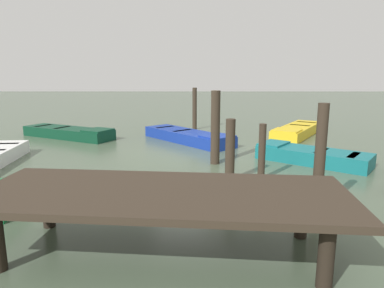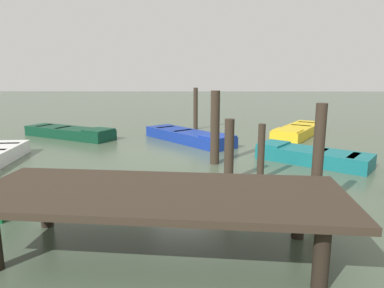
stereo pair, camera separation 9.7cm
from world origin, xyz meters
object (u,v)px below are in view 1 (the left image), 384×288
object	(u,v)px
mooring_piling_mid_right	(230,151)
mooring_piling_center	(195,109)
rowboat_dark_green	(69,132)
mooring_piling_near_left	(215,128)
rowboat_blue	(188,136)
rowboat_yellow	(297,130)
mooring_piling_far_left	(320,159)
mooring_piling_near_right	(262,152)
rowboat_teal	(312,155)
dock_segment	(163,198)

from	to	relation	value
mooring_piling_mid_right	mooring_piling_center	size ratio (longest dim) A/B	0.79
rowboat_dark_green	mooring_piling_near_left	xyz separation A→B (m)	(-5.73, 4.14, 0.84)
rowboat_dark_green	mooring_piling_center	size ratio (longest dim) A/B	2.13
rowboat_blue	rowboat_yellow	distance (m)	4.82
rowboat_blue	mooring_piling_center	world-z (taller)	mooring_piling_center
mooring_piling_center	mooring_piling_far_left	bearing A→B (deg)	102.87
mooring_piling_near_right	rowboat_blue	bearing A→B (deg)	-68.73
rowboat_dark_green	mooring_piling_far_left	distance (m)	10.77
rowboat_dark_green	rowboat_teal	bearing A→B (deg)	1.93
dock_segment	mooring_piling_near_left	distance (m)	5.23
mooring_piling_near_right	rowboat_dark_green	bearing A→B (deg)	-39.93
dock_segment	rowboat_blue	size ratio (longest dim) A/B	1.39
rowboat_teal	mooring_piling_center	world-z (taller)	mooring_piling_center
rowboat_yellow	mooring_piling_far_left	distance (m)	8.60
rowboat_blue	dock_segment	bearing A→B (deg)	-42.45
mooring_piling_mid_right	rowboat_teal	bearing A→B (deg)	-145.39
rowboat_teal	mooring_piling_near_left	size ratio (longest dim) A/B	1.51
rowboat_yellow	mooring_piling_near_left	bearing A→B (deg)	-6.83
mooring_piling_near_left	mooring_piling_mid_right	size ratio (longest dim) A/B	1.38
mooring_piling_near_left	mooring_piling_far_left	size ratio (longest dim) A/B	1.02
mooring_piling_mid_right	mooring_piling_near_right	bearing A→B (deg)	-169.39
rowboat_teal	mooring_piling_far_left	xyz separation A→B (m)	(1.16, 3.73, 0.82)
dock_segment	rowboat_dark_green	world-z (taller)	dock_segment
rowboat_teal	rowboat_dark_green	size ratio (longest dim) A/B	0.77
rowboat_dark_green	mooring_piling_far_left	xyz separation A→B (m)	(-7.43, 7.76, 0.82)
mooring_piling_near_left	dock_segment	bearing A→B (deg)	78.18
rowboat_teal	mooring_piling_near_left	xyz separation A→B (m)	(2.86, 0.11, 0.84)
mooring_piling_mid_right	mooring_piling_near_right	xyz separation A→B (m)	(-0.80, -0.15, -0.07)
dock_segment	mooring_piling_center	world-z (taller)	mooring_piling_center
rowboat_blue	mooring_piling_mid_right	bearing A→B (deg)	-28.55
rowboat_blue	mooring_piling_near_left	world-z (taller)	mooring_piling_near_left
rowboat_teal	mooring_piling_near_right	distance (m)	2.49
dock_segment	mooring_piling_center	bearing A→B (deg)	-87.43
rowboat_teal	mooring_piling_far_left	bearing A→B (deg)	110.12
mooring_piling_mid_right	mooring_piling_center	xyz separation A→B (m)	(0.82, -7.98, 0.20)
mooring_piling_center	mooring_piling_mid_right	bearing A→B (deg)	95.86
dock_segment	rowboat_dark_green	xyz separation A→B (m)	(4.66, -9.26, -0.63)
mooring_piling_center	rowboat_blue	bearing A→B (deg)	85.00
dock_segment	rowboat_teal	size ratio (longest dim) A/B	1.70
rowboat_yellow	mooring_piling_near_right	xyz separation A→B (m)	(2.74, 6.22, 0.48)
mooring_piling_center	dock_segment	bearing A→B (deg)	87.48
rowboat_blue	rowboat_yellow	size ratio (longest dim) A/B	0.98
mooring_piling_near_left	mooring_piling_center	world-z (taller)	mooring_piling_near_left
rowboat_blue	rowboat_yellow	world-z (taller)	same
dock_segment	mooring_piling_mid_right	xyz separation A→B (m)	(-1.32, -3.43, -0.08)
rowboat_blue	rowboat_teal	distance (m)	4.87
rowboat_blue	mooring_piling_center	bearing A→B (deg)	134.19
mooring_piling_center	mooring_piling_near_right	distance (m)	8.00
mooring_piling_center	mooring_piling_near_left	bearing A→B (deg)	95.16
mooring_piling_far_left	rowboat_teal	bearing A→B (deg)	-107.26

